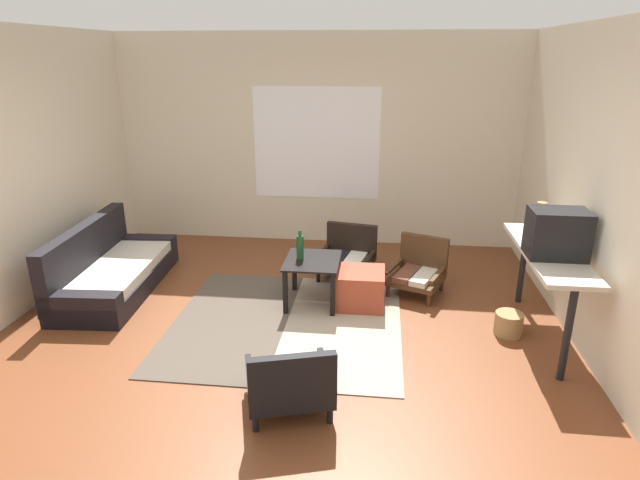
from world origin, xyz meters
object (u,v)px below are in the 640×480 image
(wicker_basket, at_px, (509,324))
(coffee_table, at_px, (312,269))
(clay_vase, at_px, (539,225))
(glass_bottle, at_px, (300,246))
(ottoman_orange, at_px, (360,288))
(crt_television, at_px, (557,233))
(couch, at_px, (111,271))
(armchair_corner, at_px, (419,269))
(console_shelf, at_px, (547,260))
(armchair_by_window, at_px, (348,254))
(armchair_striped_foreground, at_px, (290,383))

(wicker_basket, bearing_deg, coffee_table, 166.74)
(clay_vase, height_order, glass_bottle, clay_vase)
(ottoman_orange, relative_size, crt_television, 1.03)
(glass_bottle, bearing_deg, coffee_table, -12.48)
(couch, relative_size, ottoman_orange, 3.89)
(wicker_basket, bearing_deg, clay_vase, 55.46)
(clay_vase, distance_m, wicker_basket, 0.95)
(couch, height_order, glass_bottle, glass_bottle)
(armchair_corner, relative_size, crt_television, 1.49)
(couch, xyz_separation_m, console_shelf, (4.32, -0.49, 0.52))
(wicker_basket, bearing_deg, couch, 172.89)
(console_shelf, relative_size, glass_bottle, 5.15)
(ottoman_orange, relative_size, glass_bottle, 1.62)
(couch, height_order, armchair_by_window, couch)
(armchair_corner, bearing_deg, wicker_basket, -48.15)
(console_shelf, height_order, crt_television, crt_television)
(couch, distance_m, clay_vase, 4.38)
(ottoman_orange, xyz_separation_m, console_shelf, (1.63, -0.42, 0.55))
(armchair_striped_foreground, relative_size, ottoman_orange, 1.53)
(wicker_basket, bearing_deg, armchair_striped_foreground, -143.29)
(coffee_table, distance_m, armchair_striped_foreground, 1.78)
(clay_vase, relative_size, glass_bottle, 1.11)
(armchair_striped_foreground, relative_size, armchair_corner, 1.06)
(clay_vase, bearing_deg, armchair_by_window, 155.17)
(couch, distance_m, armchair_striped_foreground, 2.92)
(couch, bearing_deg, crt_television, -8.43)
(coffee_table, xyz_separation_m, ottoman_orange, (0.49, 0.00, -0.19))
(armchair_striped_foreground, xyz_separation_m, crt_television, (2.04, 1.20, 0.79))
(console_shelf, xyz_separation_m, wicker_basket, (-0.26, -0.01, -0.63))
(glass_bottle, bearing_deg, armchair_striped_foreground, -83.73)
(armchair_corner, relative_size, ottoman_orange, 1.44)
(armchair_striped_foreground, distance_m, console_shelf, 2.50)
(coffee_table, xyz_separation_m, crt_television, (2.11, -0.57, 0.65))
(couch, relative_size, armchair_by_window, 2.70)
(armchair_striped_foreground, bearing_deg, clay_vase, 39.85)
(console_shelf, height_order, glass_bottle, console_shelf)
(armchair_corner, bearing_deg, coffee_table, -158.98)
(armchair_striped_foreground, height_order, wicker_basket, armchair_striped_foreground)
(clay_vase, bearing_deg, crt_television, -90.36)
(ottoman_orange, bearing_deg, coffee_table, -179.99)
(console_shelf, xyz_separation_m, clay_vase, (0.00, 0.36, 0.21))
(armchair_striped_foreground, height_order, console_shelf, console_shelf)
(coffee_table, bearing_deg, armchair_by_window, 68.18)
(ottoman_orange, bearing_deg, clay_vase, -2.26)
(armchair_corner, xyz_separation_m, glass_bottle, (-1.22, -0.39, 0.34))
(clay_vase, bearing_deg, wicker_basket, -124.54)
(armchair_striped_foreground, bearing_deg, glass_bottle, 96.27)
(armchair_by_window, bearing_deg, armchair_corner, -24.28)
(ottoman_orange, relative_size, wicker_basket, 1.91)
(console_shelf, bearing_deg, couch, 173.49)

